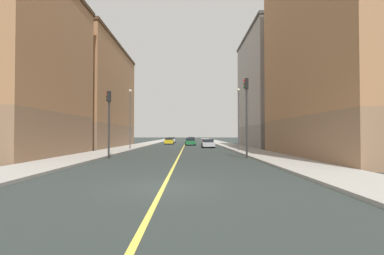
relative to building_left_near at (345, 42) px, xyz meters
The scene contains 18 objects.
ground_plane 22.64m from the building_left_near, 135.08° to the right, with size 400.00×400.00×0.00m, color #2A3230.
sidewalk_left 36.61m from the building_left_near, 100.37° to the left, with size 3.79×168.00×0.15m, color #9E9B93.
sidewalk_right 42.46m from the building_left_near, 122.89° to the left, with size 3.79×168.00×0.15m, color #9E9B93.
lane_center_stripe 38.84m from the building_left_near, 112.53° to the left, with size 0.16×154.00×0.01m, color #E5D14C.
building_left_near is the anchor object (origin of this frame).
building_left_mid 21.26m from the building_left_near, 90.00° to the left, with size 9.20×18.35×17.80m.
building_right_corner 28.84m from the building_left_near, behind, with size 9.20×15.47×15.76m.
building_right_midblock 35.94m from the building_left_near, 143.27° to the left, with size 9.20×23.84×16.02m.
traffic_light_left_near 10.40m from the building_left_near, behind, with size 0.40×0.32×6.70m.
traffic_light_right_near 21.13m from the building_left_near, behind, with size 0.40×0.32×5.61m.
street_lamp_left_near 13.47m from the building_left_near, 128.31° to the left, with size 0.36×0.36×7.29m.
street_lamp_right_near 25.53m from the building_left_near, 147.71° to the left, with size 0.36×0.36×7.72m.
car_silver 24.75m from the building_left_near, 117.61° to the left, with size 1.92×4.34×1.30m.
car_white 51.51m from the building_left_near, 110.58° to the left, with size 1.92×4.51×1.36m.
car_green 34.75m from the building_left_near, 113.47° to the left, with size 2.01×4.64×1.35m.
car_red 44.78m from the building_left_near, 107.43° to the left, with size 2.03×3.99×1.32m.
car_yellow 41.44m from the building_left_near, 115.93° to the left, with size 1.93×4.24×1.40m.
car_blue 54.91m from the building_left_near, 103.89° to the left, with size 1.95×4.61×1.37m.
Camera 1 is at (1.00, -11.44, 1.98)m, focal length 28.24 mm.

